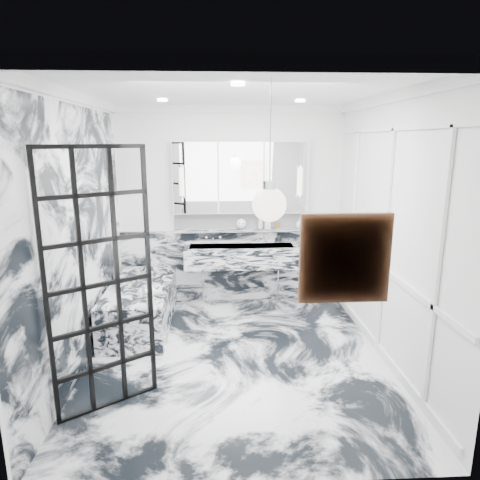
{
  "coord_description": "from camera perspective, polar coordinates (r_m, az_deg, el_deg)",
  "views": [
    {
      "loc": [
        -0.18,
        -4.29,
        2.33
      ],
      "look_at": [
        0.07,
        0.5,
        1.21
      ],
      "focal_mm": 32.0,
      "sensor_mm": 36.0,
      "label": 1
    }
  ],
  "objects": [
    {
      "name": "floor",
      "position": [
        4.89,
        -0.59,
        -15.34
      ],
      "size": [
        3.6,
        3.6,
        0.0
      ],
      "primitive_type": "plane",
      "color": "silver",
      "rests_on": "ground"
    },
    {
      "name": "ceiling",
      "position": [
        4.32,
        -0.68,
        19.36
      ],
      "size": [
        3.6,
        3.6,
        0.0
      ],
      "primitive_type": "plane",
      "rotation": [
        3.14,
        0.0,
        0.0
      ],
      "color": "white",
      "rests_on": "wall_back"
    },
    {
      "name": "wall_back",
      "position": [
        6.17,
        -1.33,
        4.46
      ],
      "size": [
        3.6,
        0.0,
        3.6
      ],
      "primitive_type": "plane",
      "rotation": [
        1.57,
        0.0,
        0.0
      ],
      "color": "white",
      "rests_on": "floor"
    },
    {
      "name": "wall_front",
      "position": [
        2.67,
        1.0,
        -7.32
      ],
      "size": [
        3.6,
        0.0,
        3.6
      ],
      "primitive_type": "plane",
      "rotation": [
        -1.57,
        0.0,
        0.0
      ],
      "color": "white",
      "rests_on": "floor"
    },
    {
      "name": "wall_left",
      "position": [
        4.62,
        -20.88,
        0.63
      ],
      "size": [
        0.0,
        3.6,
        3.6
      ],
      "primitive_type": "plane",
      "rotation": [
        1.57,
        0.0,
        1.57
      ],
      "color": "white",
      "rests_on": "floor"
    },
    {
      "name": "wall_right",
      "position": [
        4.74,
        19.09,
        1.07
      ],
      "size": [
        0.0,
        3.6,
        3.6
      ],
      "primitive_type": "plane",
      "rotation": [
        1.57,
        0.0,
        -1.57
      ],
      "color": "white",
      "rests_on": "floor"
    },
    {
      "name": "marble_clad_back",
      "position": [
        6.33,
        -1.28,
        -3.42
      ],
      "size": [
        3.18,
        0.05,
        1.05
      ],
      "primitive_type": "cube",
      "color": "silver",
      "rests_on": "floor"
    },
    {
      "name": "marble_clad_left",
      "position": [
        4.63,
        -20.64,
        -0.09
      ],
      "size": [
        0.02,
        3.56,
        2.68
      ],
      "primitive_type": "cube",
      "color": "silver",
      "rests_on": "floor"
    },
    {
      "name": "panel_molding",
      "position": [
        4.75,
        18.77,
        -0.11
      ],
      "size": [
        0.03,
        3.4,
        2.3
      ],
      "primitive_type": "cube",
      "color": "white",
      "rests_on": "floor"
    },
    {
      "name": "soap_bottle_a",
      "position": [
        6.14,
        2.73,
        2.35
      ],
      "size": [
        0.08,
        0.08,
        0.18
      ],
      "primitive_type": "imported",
      "rotation": [
        0.0,
        0.0,
        0.08
      ],
      "color": "#8C5919",
      "rests_on": "ledge"
    },
    {
      "name": "soap_bottle_b",
      "position": [
        6.16,
        3.79,
        2.34
      ],
      "size": [
        0.11,
        0.11,
        0.18
      ],
      "primitive_type": "imported",
      "rotation": [
        0.0,
        0.0,
        -0.4
      ],
      "color": "#4C4C51",
      "rests_on": "ledge"
    },
    {
      "name": "soap_bottle_c",
      "position": [
        6.23,
        7.95,
        2.24
      ],
      "size": [
        0.14,
        0.14,
        0.15
      ],
      "primitive_type": "imported",
      "rotation": [
        0.0,
        0.0,
        -0.19
      ],
      "color": "silver",
      "rests_on": "ledge"
    },
    {
      "name": "face_pot",
      "position": [
        6.13,
        0.17,
        2.17
      ],
      "size": [
        0.15,
        0.15,
        0.15
      ],
      "primitive_type": "sphere",
      "color": "white",
      "rests_on": "ledge"
    },
    {
      "name": "amber_bottle",
      "position": [
        6.18,
        5.01,
        1.98
      ],
      "size": [
        0.04,
        0.04,
        0.1
      ],
      "primitive_type": "cylinder",
      "color": "#8C5919",
      "rests_on": "ledge"
    },
    {
      "name": "flower_vase",
      "position": [
        4.76,
        -11.84,
        -8.37
      ],
      "size": [
        0.09,
        0.09,
        0.12
      ],
      "primitive_type": "cylinder",
      "color": "silver",
      "rests_on": "bathtub"
    },
    {
      "name": "crittall_door",
      "position": [
        3.82,
        -18.07,
        -5.67
      ],
      "size": [
        0.75,
        0.52,
        2.29
      ],
      "primitive_type": null,
      "rotation": [
        0.0,
        0.0,
        0.59
      ],
      "color": "black",
      "rests_on": "floor"
    },
    {
      "name": "artwork",
      "position": [
        2.75,
        13.81,
        -2.39
      ],
      "size": [
        0.47,
        0.05,
        0.47
      ],
      "primitive_type": "cube",
      "color": "#CF4415",
      "rests_on": "wall_front"
    },
    {
      "name": "pendant_light",
      "position": [
        3.08,
        3.93,
        4.74
      ],
      "size": [
        0.25,
        0.25,
        0.25
      ],
      "primitive_type": "sphere",
      "color": "white",
      "rests_on": "ceiling"
    },
    {
      "name": "trough_sink",
      "position": [
        6.07,
        0.19,
        -2.14
      ],
      "size": [
        1.6,
        0.45,
        0.3
      ],
      "primitive_type": "cube",
      "color": "silver",
      "rests_on": "wall_back"
    },
    {
      "name": "ledge",
      "position": [
        6.15,
        0.11,
        1.32
      ],
      "size": [
        1.9,
        0.14,
        0.04
      ],
      "primitive_type": "cube",
      "color": "silver",
      "rests_on": "wall_back"
    },
    {
      "name": "subway_tile",
      "position": [
        6.19,
        0.08,
        2.66
      ],
      "size": [
        1.9,
        0.03,
        0.23
      ],
      "primitive_type": "cube",
      "color": "white",
      "rests_on": "wall_back"
    },
    {
      "name": "mirror_cabinet",
      "position": [
        6.05,
        0.11,
        8.3
      ],
      "size": [
        1.9,
        0.16,
        1.0
      ],
      "primitive_type": "cube",
      "color": "white",
      "rests_on": "wall_back"
    },
    {
      "name": "sconce_left",
      "position": [
        5.97,
        -7.8,
        7.73
      ],
      "size": [
        0.07,
        0.07,
        0.4
      ],
      "primitive_type": "cylinder",
      "color": "white",
      "rests_on": "mirror_cabinet"
    },
    {
      "name": "sconce_right",
      "position": [
        6.06,
        8.0,
        7.8
      ],
      "size": [
        0.07,
        0.07,
        0.4
      ],
      "primitive_type": "cylinder",
      "color": "white",
      "rests_on": "mirror_cabinet"
    },
    {
      "name": "bathtub",
      "position": [
        5.67,
        -13.07,
        -8.48
      ],
      "size": [
        0.75,
        1.65,
        0.55
      ],
      "primitive_type": "cube",
      "color": "silver",
      "rests_on": "floor"
    }
  ]
}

